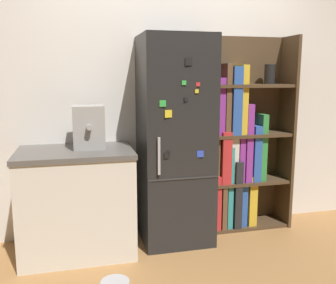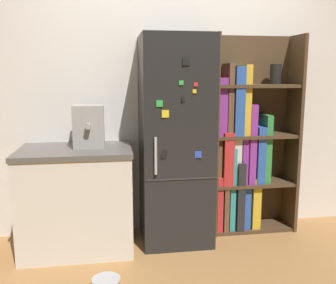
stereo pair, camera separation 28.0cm
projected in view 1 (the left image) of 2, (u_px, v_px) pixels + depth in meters
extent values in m
plane|color=#A87542|center=(180.00, 246.00, 3.25)|extent=(16.00, 16.00, 0.00)
cube|color=white|center=(167.00, 93.00, 3.48)|extent=(8.00, 0.05, 2.60)
cube|color=black|center=(175.00, 141.00, 3.26)|extent=(0.60, 0.55, 1.80)
cube|color=#333333|center=(184.00, 179.00, 3.04)|extent=(0.59, 0.01, 0.01)
cube|color=#B2B2B7|center=(159.00, 156.00, 2.94)|extent=(0.02, 0.02, 0.30)
cube|color=green|center=(184.00, 83.00, 2.90)|extent=(0.04, 0.01, 0.03)
cube|color=blue|center=(200.00, 154.00, 3.03)|extent=(0.05, 0.01, 0.05)
cube|color=black|center=(189.00, 62.00, 2.88)|extent=(0.06, 0.01, 0.06)
cube|color=yellow|center=(168.00, 114.00, 2.91)|extent=(0.06, 0.02, 0.06)
cube|color=green|center=(163.00, 104.00, 2.88)|extent=(0.05, 0.01, 0.05)
cube|color=yellow|center=(197.00, 91.00, 2.93)|extent=(0.03, 0.01, 0.03)
cube|color=black|center=(186.00, 99.00, 2.92)|extent=(0.03, 0.01, 0.03)
cube|color=red|center=(198.00, 84.00, 2.93)|extent=(0.03, 0.01, 0.03)
cube|color=black|center=(167.00, 156.00, 2.96)|extent=(0.04, 0.01, 0.04)
cube|color=black|center=(168.00, 153.00, 2.96)|extent=(0.03, 0.01, 0.03)
cube|color=#4C3823|center=(210.00, 136.00, 3.45)|extent=(0.03, 0.32, 1.82)
cube|color=#4C3823|center=(286.00, 133.00, 3.64)|extent=(0.03, 0.32, 1.82)
cube|color=#4C3823|center=(242.00, 132.00, 3.68)|extent=(0.81, 0.03, 1.82)
cube|color=#4C3823|center=(246.00, 224.00, 3.70)|extent=(0.75, 0.29, 0.03)
cube|color=#4C3823|center=(247.00, 181.00, 3.62)|extent=(0.75, 0.29, 0.03)
cube|color=#4C3823|center=(249.00, 134.00, 3.54)|extent=(0.75, 0.29, 0.03)
cube|color=#4C3823|center=(251.00, 86.00, 3.47)|extent=(0.75, 0.29, 0.03)
cube|color=red|center=(214.00, 200.00, 3.57)|extent=(0.05, 0.25, 0.52)
cube|color=brown|center=(220.00, 189.00, 3.57)|extent=(0.05, 0.27, 0.73)
cube|color=teal|center=(227.00, 186.00, 3.57)|extent=(0.05, 0.22, 0.78)
cube|color=#262628|center=(233.00, 192.00, 3.60)|extent=(0.07, 0.27, 0.65)
cube|color=#2D59B2|center=(240.00, 200.00, 3.64)|extent=(0.06, 0.21, 0.47)
cube|color=gold|center=(249.00, 199.00, 3.66)|extent=(0.08, 0.22, 0.49)
cube|color=brown|center=(214.00, 142.00, 3.48)|extent=(0.04, 0.22, 0.77)
cube|color=red|center=(222.00, 156.00, 3.51)|extent=(0.09, 0.27, 0.49)
cube|color=silver|center=(231.00, 147.00, 3.53)|extent=(0.07, 0.23, 0.66)
cube|color=purple|center=(238.00, 144.00, 3.54)|extent=(0.06, 0.23, 0.71)
cube|color=purple|center=(245.00, 142.00, 3.54)|extent=(0.06, 0.23, 0.73)
cube|color=#2D59B2|center=(253.00, 152.00, 3.58)|extent=(0.07, 0.24, 0.53)
cube|color=#338C3F|center=(259.00, 147.00, 3.60)|extent=(0.06, 0.22, 0.63)
cube|color=purple|center=(218.00, 106.00, 3.41)|extent=(0.08, 0.21, 0.52)
cube|color=brown|center=(224.00, 99.00, 3.42)|extent=(0.05, 0.23, 0.64)
cube|color=#2D59B2|center=(233.00, 101.00, 3.44)|extent=(0.09, 0.26, 0.61)
cube|color=gold|center=(240.00, 100.00, 3.47)|extent=(0.06, 0.24, 0.63)
cylinder|color=black|center=(270.00, 74.00, 3.49)|extent=(0.10, 0.10, 0.18)
cube|color=silver|center=(77.00, 204.00, 3.10)|extent=(0.90, 0.64, 0.83)
cube|color=#5B5651|center=(75.00, 152.00, 3.02)|extent=(0.92, 0.66, 0.04)
cube|color=#A5A39E|center=(89.00, 127.00, 3.06)|extent=(0.25, 0.23, 0.35)
cylinder|color=#A5A39E|center=(89.00, 127.00, 2.92)|extent=(0.04, 0.06, 0.04)
torus|color=#B7B7BC|center=(115.00, 282.00, 2.59)|extent=(0.20, 0.20, 0.01)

